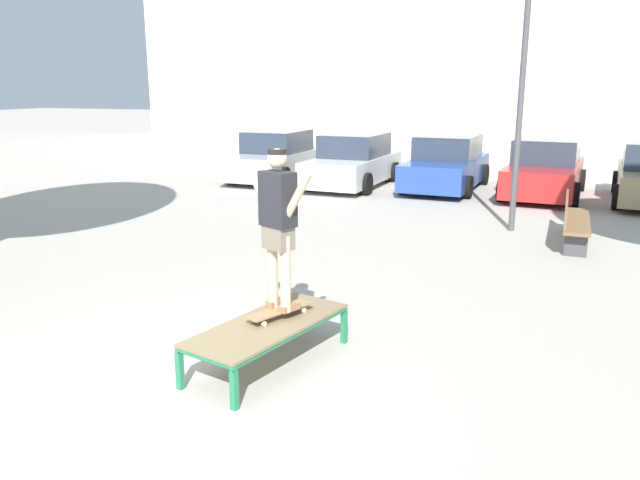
# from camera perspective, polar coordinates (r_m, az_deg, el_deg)

# --- Properties ---
(ground_plane) EXTENTS (120.00, 120.00, 0.00)m
(ground_plane) POSITION_cam_1_polar(r_m,az_deg,el_deg) (6.56, -13.21, -12.30)
(ground_plane) COLOR #B2AA9E
(building_facade) EXTENTS (42.84, 4.00, 13.61)m
(building_facade) POSITION_cam_1_polar(r_m,az_deg,el_deg) (34.79, 18.53, 19.75)
(building_facade) COLOR silver
(building_facade) RESTS_ON ground
(skate_box) EXTENTS (1.19, 2.03, 0.46)m
(skate_box) POSITION_cam_1_polar(r_m,az_deg,el_deg) (6.59, -4.73, -7.90)
(skate_box) COLOR #237A4C
(skate_box) RESTS_ON ground
(skateboard) EXTENTS (0.51, 0.81, 0.09)m
(skateboard) POSITION_cam_1_polar(r_m,az_deg,el_deg) (6.68, -3.71, -6.43)
(skateboard) COLOR #9E754C
(skateboard) RESTS_ON skate_box
(skater) EXTENTS (0.95, 0.48, 1.69)m
(skater) POSITION_cam_1_polar(r_m,az_deg,el_deg) (6.40, -3.83, 1.95)
(skater) COLOR beige
(skater) RESTS_ON skateboard
(car_silver) EXTENTS (1.92, 4.20, 1.50)m
(car_silver) POSITION_cam_1_polar(r_m,az_deg,el_deg) (19.57, -4.00, 7.52)
(car_silver) COLOR #B7BABF
(car_silver) RESTS_ON ground
(car_white) EXTENTS (2.03, 4.25, 1.50)m
(car_white) POSITION_cam_1_polar(r_m,az_deg,el_deg) (18.28, 3.05, 7.08)
(car_white) COLOR silver
(car_white) RESTS_ON ground
(car_blue) EXTENTS (2.06, 4.27, 1.50)m
(car_blue) POSITION_cam_1_polar(r_m,az_deg,el_deg) (18.07, 11.45, 6.75)
(car_blue) COLOR #28479E
(car_blue) RESTS_ON ground
(car_red) EXTENTS (2.14, 4.31, 1.50)m
(car_red) POSITION_cam_1_polar(r_m,az_deg,el_deg) (17.64, 19.80, 6.04)
(car_red) COLOR red
(car_red) RESTS_ON ground
(park_bench) EXTENTS (0.47, 2.40, 0.83)m
(park_bench) POSITION_cam_1_polar(r_m,az_deg,el_deg) (12.45, 22.10, 1.72)
(park_bench) COLOR brown
(park_bench) RESTS_ON ground
(light_post) EXTENTS (0.36, 0.36, 5.83)m
(light_post) POSITION_cam_1_polar(r_m,az_deg,el_deg) (12.98, 18.24, 17.53)
(light_post) COLOR #4C4C51
(light_post) RESTS_ON ground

